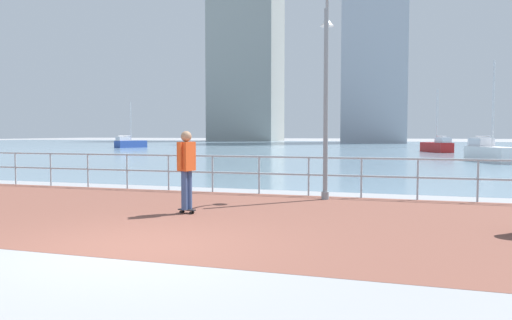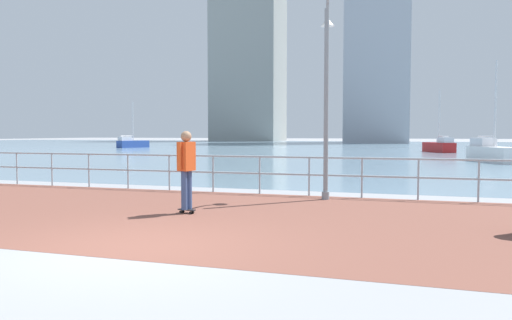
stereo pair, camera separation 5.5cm
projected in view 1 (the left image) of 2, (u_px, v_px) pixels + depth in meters
The scene contains 11 objects.
ground at pixel (360, 151), 45.32m from camera, with size 220.00×220.00×0.00m, color gray.
brick_paving at pixel (210, 215), 9.94m from camera, with size 28.00×7.23×0.01m, color brown.
harbor_water at pixel (368, 148), 56.38m from camera, with size 180.00×88.00×0.00m, color #6B899E.
waterfront_railing at pixel (259, 167), 13.35m from camera, with size 25.25×0.06×1.07m.
lamppost at pixel (326, 83), 12.25m from camera, with size 0.36×0.82×5.40m.
skateboarder at pixel (186, 164), 10.05m from camera, with size 0.41×0.56×1.74m.
sailboat_teal at pixel (491, 152), 28.15m from camera, with size 2.66×4.41×5.92m.
sailboat_gray at pixel (130, 143), 56.22m from camera, with size 2.57×3.99×5.37m.
sailboat_navy at pixel (437, 146), 42.80m from camera, with size 2.69×4.18×5.64m.
tower_brick at pixel (377, 17), 85.84m from camera, with size 10.83×15.54×46.79m.
tower_slate at pixel (246, 44), 105.64m from camera, with size 14.61×11.64×44.60m.
Camera 1 is at (3.79, -6.19, 1.69)m, focal length 33.62 mm.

